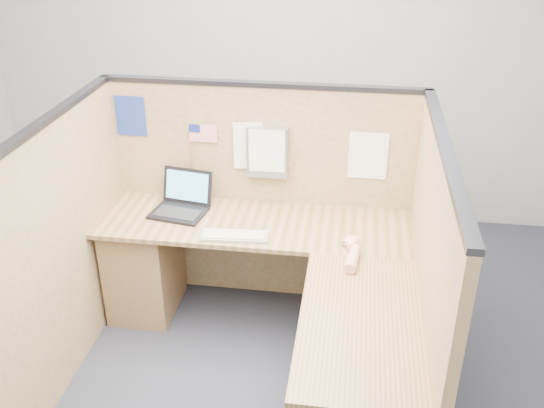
% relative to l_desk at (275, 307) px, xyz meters
% --- Properties ---
extents(floor, '(5.00, 5.00, 0.00)m').
position_rel_l_desk_xyz_m(floor, '(-0.18, -0.29, -0.39)').
color(floor, '#1F222C').
rests_on(floor, ground).
extents(wall_back, '(5.00, 0.00, 5.00)m').
position_rel_l_desk_xyz_m(wall_back, '(-0.18, 1.96, 1.01)').
color(wall_back, '#939598').
rests_on(wall_back, floor).
extents(cubicle_partitions, '(2.06, 1.83, 1.53)m').
position_rel_l_desk_xyz_m(cubicle_partitions, '(-0.18, 0.14, 0.38)').
color(cubicle_partitions, brown).
rests_on(cubicle_partitions, floor).
extents(l_desk, '(1.95, 1.75, 0.73)m').
position_rel_l_desk_xyz_m(l_desk, '(0.00, 0.00, 0.00)').
color(l_desk, brown).
rests_on(l_desk, floor).
extents(laptop, '(0.37, 0.37, 0.24)m').
position_rel_l_desk_xyz_m(laptop, '(-0.68, 0.49, 0.40)').
color(laptop, black).
rests_on(laptop, l_desk).
extents(keyboard, '(0.40, 0.16, 0.03)m').
position_rel_l_desk_xyz_m(keyboard, '(-0.27, 0.19, 0.35)').
color(keyboard, gray).
rests_on(keyboard, l_desk).
extents(mouse, '(0.10, 0.06, 0.04)m').
position_rel_l_desk_xyz_m(mouse, '(0.42, 0.19, 0.36)').
color(mouse, silver).
rests_on(mouse, l_desk).
extents(hand_forearm, '(0.10, 0.34, 0.07)m').
position_rel_l_desk_xyz_m(hand_forearm, '(0.43, 0.07, 0.37)').
color(hand_forearm, tan).
rests_on(hand_forearm, l_desk).
extents(blue_poster, '(0.20, 0.00, 0.26)m').
position_rel_l_desk_xyz_m(blue_poster, '(-1.03, 0.68, 0.89)').
color(blue_poster, navy).
rests_on(blue_poster, cubicle_partitions).
extents(american_flag, '(0.18, 0.01, 0.32)m').
position_rel_l_desk_xyz_m(american_flag, '(-0.58, 0.67, 0.79)').
color(american_flag, olive).
rests_on(american_flag, cubicle_partitions).
extents(file_holder, '(0.26, 0.05, 0.33)m').
position_rel_l_desk_xyz_m(file_holder, '(-0.14, 0.66, 0.70)').
color(file_holder, slate).
rests_on(file_holder, cubicle_partitions).
extents(paper_left, '(0.24, 0.03, 0.31)m').
position_rel_l_desk_xyz_m(paper_left, '(-0.24, 0.68, 0.73)').
color(paper_left, white).
rests_on(paper_left, cubicle_partitions).
extents(paper_right, '(0.24, 0.01, 0.31)m').
position_rel_l_desk_xyz_m(paper_right, '(0.49, 0.68, 0.70)').
color(paper_right, white).
rests_on(paper_right, cubicle_partitions).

